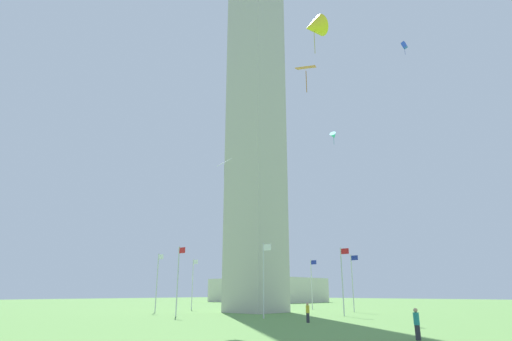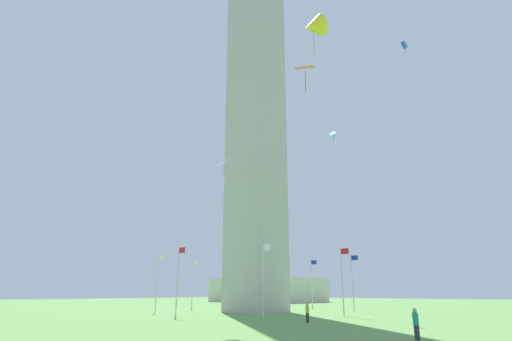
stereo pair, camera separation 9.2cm
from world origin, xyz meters
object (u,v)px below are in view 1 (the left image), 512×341
at_px(obelisk_monument, 256,108).
at_px(person_teal_shirt, 417,324).
at_px(flagpole_n, 343,278).
at_px(kite_orange_diamond, 306,68).
at_px(flagpole_se, 252,282).
at_px(flagpole_s, 193,281).
at_px(flagpole_ne, 353,280).
at_px(kite_yellow_delta, 314,27).
at_px(kite_white_diamond, 224,163).
at_px(flagpole_e, 312,282).
at_px(flagpole_sw, 157,280).
at_px(kite_blue_box, 404,45).
at_px(person_yellow_shirt, 308,313).
at_px(flagpole_nw, 264,276).
at_px(kite_cyan_delta, 334,136).
at_px(distant_building, 267,290).
at_px(flagpole_w, 178,277).

bearing_deg(obelisk_monument, person_teal_shirt, -32.82).
bearing_deg(flagpole_n, kite_orange_diamond, -62.76).
bearing_deg(flagpole_n, flagpole_se, 157.50).
relative_size(flagpole_s, person_teal_shirt, 4.40).
distance_m(flagpole_ne, kite_yellow_delta, 37.11).
distance_m(flagpole_s, kite_white_diamond, 33.98).
xyz_separation_m(flagpole_n, flagpole_e, (-13.11, 13.11, 0.00)).
xyz_separation_m(flagpole_se, person_teal_shirt, (37.51, -27.52, -3.30)).
bearing_deg(kite_orange_diamond, obelisk_monument, 136.17).
xyz_separation_m(flagpole_e, flagpole_sw, (-9.27, -22.38, 0.00)).
bearing_deg(kite_blue_box, kite_white_diamond, -108.70).
height_order(flagpole_n, person_yellow_shirt, flagpole_n).
bearing_deg(flagpole_e, obelisk_monument, -90.28).
relative_size(flagpole_nw, kite_blue_box, 4.06).
xyz_separation_m(flagpole_sw, kite_cyan_delta, (22.44, 8.95, 17.14)).
height_order(flagpole_se, flagpole_nw, same).
height_order(flagpole_ne, flagpole_se, same).
relative_size(flagpole_ne, kite_white_diamond, 4.25).
xyz_separation_m(flagpole_sw, distant_building, (-27.69, 55.28, -1.11)).
bearing_deg(distant_building, kite_orange_diamond, -48.45).
xyz_separation_m(obelisk_monument, flagpole_ne, (9.33, 9.27, -25.21)).
bearing_deg(flagpole_se, person_yellow_shirt, -38.95).
xyz_separation_m(flagpole_n, flagpole_sw, (-22.38, -9.27, 0.00)).
distance_m(flagpole_n, flagpole_s, 26.22).
bearing_deg(flagpole_n, kite_yellow_delta, -62.51).
relative_size(flagpole_ne, person_teal_shirt, 4.40).
bearing_deg(flagpole_e, flagpole_sw, -112.50).
distance_m(obelisk_monument, flagpole_n, 28.45).
bearing_deg(kite_blue_box, distant_building, 144.58).
bearing_deg(distant_building, flagpole_e, -41.68).
distance_m(flagpole_e, kite_white_diamond, 36.16).
xyz_separation_m(person_yellow_shirt, distant_building, (-52.75, 57.01, 2.19)).
xyz_separation_m(obelisk_monument, flagpole_s, (-13.05, 0.00, -25.21)).
bearing_deg(flagpole_e, kite_orange_diamond, -55.72).
xyz_separation_m(flagpole_w, kite_white_diamond, (13.39, -6.12, 9.08)).
relative_size(flagpole_ne, flagpole_nw, 1.00).
bearing_deg(kite_white_diamond, person_teal_shirt, 3.79).
height_order(flagpole_n, flagpole_s, same).
distance_m(flagpole_s, kite_blue_box, 45.23).
bearing_deg(person_yellow_shirt, flagpole_s, 8.67).
bearing_deg(kite_orange_diamond, kite_white_diamond, 155.41).
bearing_deg(person_teal_shirt, kite_cyan_delta, -36.69).
bearing_deg(distant_building, flagpole_n, -42.58).
xyz_separation_m(flagpole_nw, distant_building, (-46.22, 55.28, -1.11)).
relative_size(flagpole_w, person_yellow_shirt, 4.46).
xyz_separation_m(flagpole_nw, person_yellow_shirt, (6.53, -1.73, -3.31)).
height_order(flagpole_s, flagpole_nw, same).
distance_m(person_teal_shirt, kite_blue_box, 39.97).
relative_size(flagpole_sw, kite_orange_diamond, 4.14).
bearing_deg(flagpole_sw, flagpole_e, 67.50).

